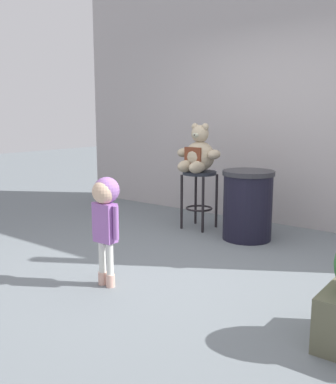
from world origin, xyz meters
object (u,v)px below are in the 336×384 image
(teddy_bear, at_px, (198,154))
(trash_bin, at_px, (248,205))
(child_walking, at_px, (105,208))
(bar_stool_with_teddy, at_px, (199,187))

(teddy_bear, height_order, trash_bin, teddy_bear)
(child_walking, distance_m, trash_bin, 1.94)
(child_walking, bearing_deg, trash_bin, 95.86)
(bar_stool_with_teddy, relative_size, child_walking, 0.79)
(child_walking, height_order, trash_bin, child_walking)
(trash_bin, bearing_deg, bar_stool_with_teddy, 173.56)
(teddy_bear, xyz_separation_m, trash_bin, (0.69, -0.05, -0.52))
(bar_stool_with_teddy, relative_size, trash_bin, 0.91)
(teddy_bear, bearing_deg, child_walking, -78.16)
(bar_stool_with_teddy, xyz_separation_m, child_walking, (0.41, -1.98, 0.14))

